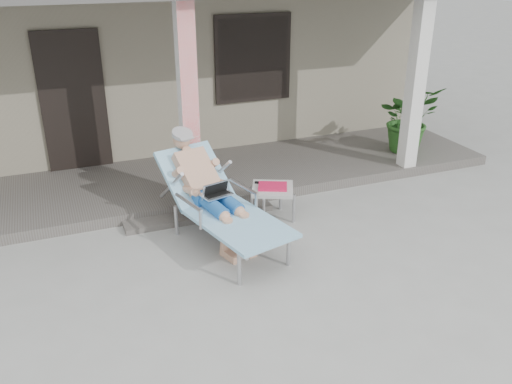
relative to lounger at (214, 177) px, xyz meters
name	(u,v)px	position (x,y,z in m)	size (l,w,h in m)	color
ground	(249,292)	(-0.03, -1.23, -0.82)	(60.00, 60.00, 0.00)	#9E9E99
house	(129,41)	(-0.03, 5.26, 0.84)	(10.40, 5.40, 3.30)	gray
porch_deck	(178,182)	(-0.03, 1.77, -0.75)	(10.00, 2.00, 0.15)	#605B56
porch_step	(200,216)	(-0.03, 0.62, -0.79)	(2.00, 0.30, 0.07)	#605B56
lounger	(214,177)	(0.00, 0.00, 0.00)	(1.24, 2.13, 1.34)	#B7B7BC
side_table	(273,190)	(0.88, 0.26, -0.42)	(0.70, 0.70, 0.48)	#B7B7B2
potted_palm	(408,119)	(3.88, 1.52, -0.12)	(1.00, 0.86, 1.11)	#26591E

